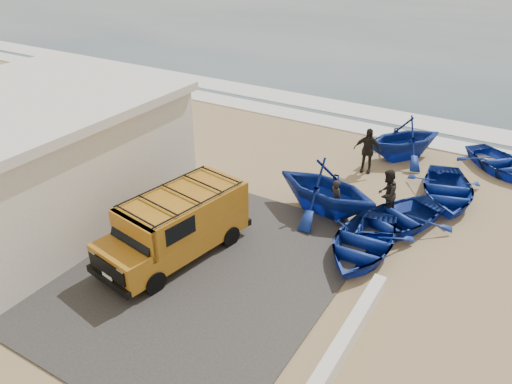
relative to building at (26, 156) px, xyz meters
The scene contains 17 objects.
ground 8.06m from the building, 14.93° to the left, with size 160.00×160.00×0.00m, color tan.
slab 5.90m from the building, ahead, with size 12.00×10.00×0.05m, color #3B3836.
ocean 58.52m from the building, 82.63° to the left, with size 180.00×88.00×0.01m, color #385166.
surf_line 16.02m from the building, 61.82° to the left, with size 180.00×1.60×0.06m, color white.
surf_wash 18.25m from the building, 65.56° to the left, with size 180.00×2.20×0.04m, color white.
building is the anchor object (origin of this frame).
parapet 12.68m from the building, ahead, with size 0.35×6.00×0.55m, color silver.
van 6.45m from the building, ahead, with size 2.78×5.27×2.15m.
boat_near_left 12.04m from the building, 17.09° to the left, with size 2.85×3.99×0.83m, color #14319F.
boat_near_right 13.23m from the building, 25.10° to the left, with size 2.80×3.93×0.81m, color #14319F.
boat_mid_left 10.73m from the building, 29.46° to the left, with size 3.45×3.99×2.10m, color #14319F.
boat_mid_right 15.59m from the building, 33.42° to the left, with size 2.86×4.00×0.83m, color #14319F.
boat_far_left 15.44m from the building, 47.95° to the left, with size 3.25×3.77×1.98m, color #14319F.
boat_far_right 18.97m from the building, 40.64° to the left, with size 2.61×3.66×0.76m, color #14319F.
fisherman_front 11.10m from the building, 27.43° to the left, with size 0.56×0.37×1.54m, color black.
fisherman_middle 12.90m from the building, 28.67° to the left, with size 0.89×0.69×1.82m, color black.
fisherman_back 13.27m from the building, 44.73° to the left, with size 1.15×0.48×1.97m, color black.
Camera 1 is at (7.79, -11.62, 9.51)m, focal length 35.00 mm.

